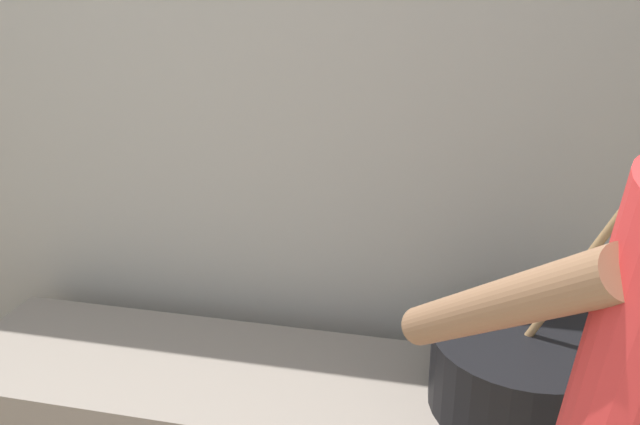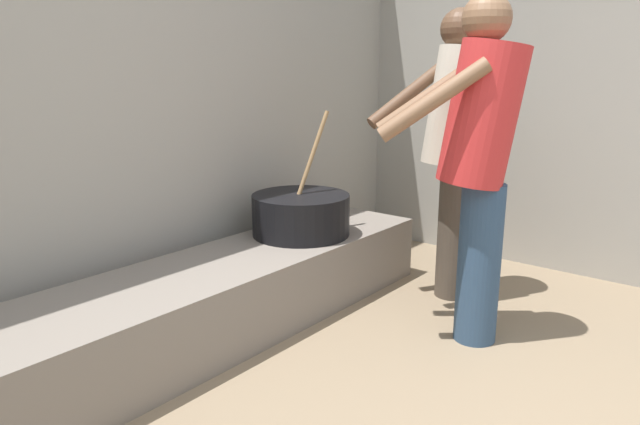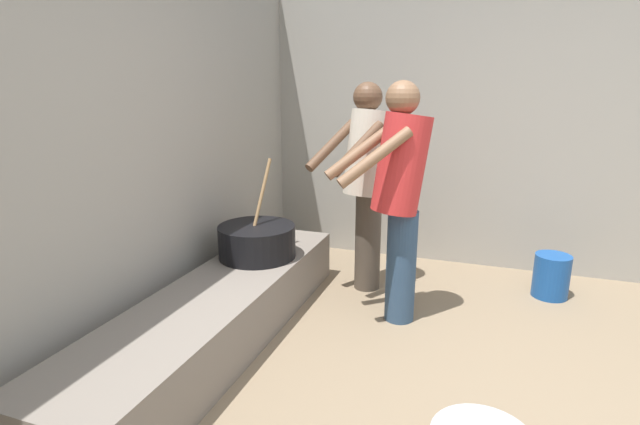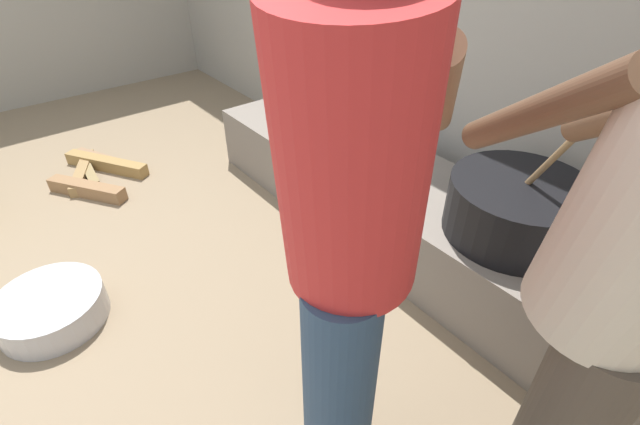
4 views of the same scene
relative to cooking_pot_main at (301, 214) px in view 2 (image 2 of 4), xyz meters
The scene contains 5 objects.
block_enclosure_rear 1.51m from the cooking_pot_main, 157.35° to the left, with size 5.58×0.20×2.44m, color #9E998E.
hearth_ledge 0.65m from the cooking_pot_main, behind, with size 2.56×0.60×0.37m, color slate.
cooking_pot_main is the anchor object (origin of this frame).
cook_in_cream_shirt 0.94m from the cooking_pot_main, 51.44° to the right, with size 0.73×0.61×1.59m.
cook_in_red_shirt 1.08m from the cooking_pot_main, 84.72° to the right, with size 0.64×0.73×1.59m.
Camera 2 is at (-1.12, -0.34, 1.26)m, focal length 31.93 mm.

